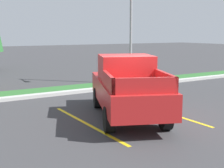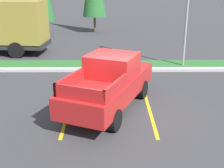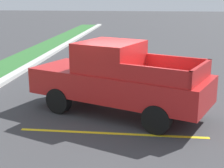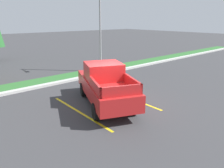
# 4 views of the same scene
# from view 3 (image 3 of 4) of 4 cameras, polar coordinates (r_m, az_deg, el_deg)

# --- Properties ---
(ground_plane) EXTENTS (120.00, 120.00, 0.00)m
(ground_plane) POSITION_cam_3_polar(r_m,az_deg,el_deg) (10.32, 1.91, -4.44)
(ground_plane) COLOR #38383A
(parking_line_near) EXTENTS (0.12, 4.80, 0.01)m
(parking_line_near) POSITION_cam_3_polar(r_m,az_deg,el_deg) (8.66, 0.12, -8.33)
(parking_line_near) COLOR yellow
(parking_line_near) RESTS_ON ground
(parking_line_far) EXTENTS (0.12, 4.80, 0.01)m
(parking_line_far) POSITION_cam_3_polar(r_m,az_deg,el_deg) (11.55, 1.88, -2.26)
(parking_line_far) COLOR yellow
(parking_line_far) RESTS_ON ground
(pickup_truck_main) EXTENTS (3.78, 5.54, 2.10)m
(pickup_truck_main) POSITION_cam_3_polar(r_m,az_deg,el_deg) (9.81, 0.90, 0.89)
(pickup_truck_main) COLOR black
(pickup_truck_main) RESTS_ON ground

